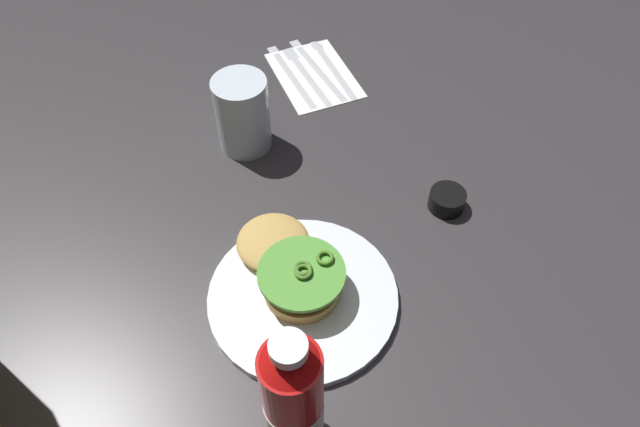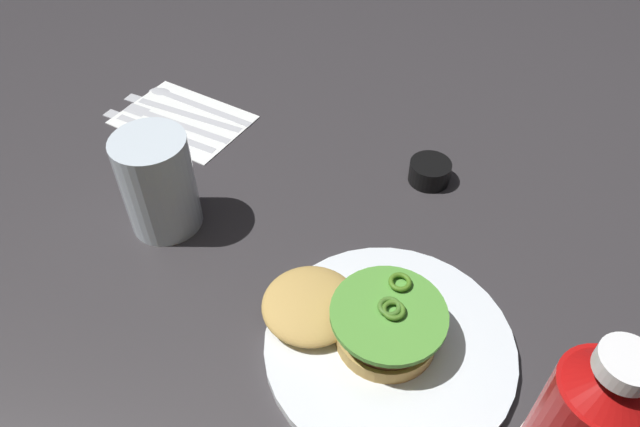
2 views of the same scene
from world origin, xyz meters
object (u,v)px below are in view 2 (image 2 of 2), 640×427
dinner_plate (389,345)px  water_glass (158,183)px  napkin (183,119)px  condiment_cup (430,172)px  fork_utensil (167,119)px  butter_knife (174,109)px  steak_knife (151,126)px  spoon_utensil (185,99)px  burger_sandwich (358,317)px

dinner_plate → water_glass: (0.30, -0.10, 0.06)m
dinner_plate → napkin: bearing=-38.4°
condiment_cup → fork_utensil: size_ratio=0.29×
butter_knife → steak_knife: bearing=75.9°
dinner_plate → napkin: dinner_plate is taller
napkin → spoon_utensil: 0.05m
condiment_cup → spoon_utensil: 0.40m
napkin → condiment_cup: bearing=175.6°
water_glass → fork_utensil: size_ratio=0.68×
butter_knife → steak_knife: size_ratio=1.04×
spoon_utensil → butter_knife: 0.03m
water_glass → butter_knife: water_glass is taller
napkin → fork_utensil: (0.02, 0.01, 0.00)m
condiment_cup → spoon_utensil: size_ratio=0.29×
napkin → steak_knife: (0.04, 0.03, 0.00)m
fork_utensil → steak_knife: (0.01, 0.02, 0.00)m
water_glass → dinner_plate: bearing=161.4°
dinner_plate → burger_sandwich: size_ratio=1.34×
napkin → butter_knife: 0.03m
dinner_plate → condiment_cup: condiment_cup is taller
steak_knife → water_glass: bearing=124.1°
fork_utensil → water_glass: bearing=117.5°
butter_knife → fork_utensil: 0.03m
water_glass → condiment_cup: 0.34m
water_glass → fork_utensil: (0.10, -0.19, -0.06)m
steak_knife → dinner_plate: bearing=147.3°
burger_sandwich → steak_knife: burger_sandwich is taller
burger_sandwich → fork_utensil: bearing=-37.9°
condiment_cup → fork_utensil: condiment_cup is taller
dinner_plate → burger_sandwich: bearing=-10.2°
water_glass → butter_knife: bearing=-65.3°
burger_sandwich → water_glass: 0.28m
dinner_plate → fork_utensil: size_ratio=1.36×
spoon_utensil → butter_knife: (0.00, 0.03, 0.00)m
condiment_cup → fork_utensil: (0.39, -0.02, -0.01)m
condiment_cup → butter_knife: 0.40m
butter_knife → condiment_cup: bearing=173.4°
dinner_plate → fork_utensil: 0.49m
butter_knife → water_glass: bearing=114.7°
condiment_cup → steak_knife: (0.41, 0.00, -0.01)m
dinner_plate → burger_sandwich: burger_sandwich is taller
dinner_plate → steak_knife: size_ratio=1.28×
dinner_plate → napkin: (0.37, -0.30, -0.00)m
burger_sandwich → napkin: 0.45m
condiment_cup → steak_knife: 0.41m
dinner_plate → water_glass: water_glass is taller
dinner_plate → condiment_cup: bearing=-89.6°
napkin → fork_utensil: size_ratio=1.01×
fork_utensil → steak_knife: same height
burger_sandwich → spoon_utensil: size_ratio=0.99×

